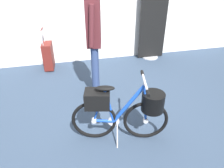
{
  "coord_description": "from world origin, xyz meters",
  "views": [
    {
      "loc": [
        -0.56,
        -2.01,
        1.89
      ],
      "look_at": [
        -0.0,
        0.26,
        0.55
      ],
      "focal_mm": 33.77,
      "sensor_mm": 36.0,
      "label": 1
    }
  ],
  "objects_px": {
    "visitor_near_wall": "(94,34)",
    "rolling_suitcase": "(48,56)",
    "folding_bike_foreground": "(124,110)",
    "floor_banner_stand": "(153,20)"
  },
  "relations": [
    {
      "from": "floor_banner_stand",
      "to": "visitor_near_wall",
      "type": "distance_m",
      "value": 1.96
    },
    {
      "from": "floor_banner_stand",
      "to": "rolling_suitcase",
      "type": "relative_size",
      "value": 2.26
    },
    {
      "from": "visitor_near_wall",
      "to": "rolling_suitcase",
      "type": "bearing_deg",
      "value": 122.22
    },
    {
      "from": "visitor_near_wall",
      "to": "rolling_suitcase",
      "type": "distance_m",
      "value": 1.6
    },
    {
      "from": "floor_banner_stand",
      "to": "rolling_suitcase",
      "type": "xyz_separation_m",
      "value": [
        -2.25,
        -0.06,
        -0.57
      ]
    },
    {
      "from": "rolling_suitcase",
      "to": "floor_banner_stand",
      "type": "bearing_deg",
      "value": 1.61
    },
    {
      "from": "floor_banner_stand",
      "to": "rolling_suitcase",
      "type": "bearing_deg",
      "value": -178.39
    },
    {
      "from": "floor_banner_stand",
      "to": "visitor_near_wall",
      "type": "height_order",
      "value": "floor_banner_stand"
    },
    {
      "from": "folding_bike_foreground",
      "to": "visitor_near_wall",
      "type": "height_order",
      "value": "visitor_near_wall"
    },
    {
      "from": "floor_banner_stand",
      "to": "folding_bike_foreground",
      "type": "height_order",
      "value": "floor_banner_stand"
    }
  ]
}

